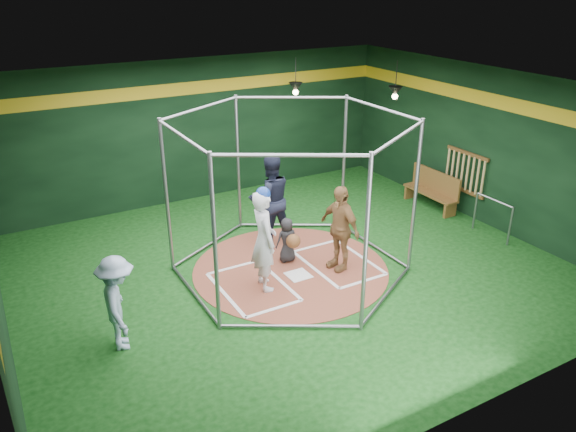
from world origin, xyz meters
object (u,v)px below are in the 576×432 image
visitor_leopard (340,228)px  umpire (270,199)px  dugout_bench (433,189)px  batter_figure (264,239)px

visitor_leopard → umpire: umpire is taller
dugout_bench → visitor_leopard: bearing=-158.8°
batter_figure → visitor_leopard: batter_figure is taller
visitor_leopard → batter_figure: bearing=-100.5°
umpire → dugout_bench: size_ratio=1.22×
visitor_leopard → dugout_bench: (3.78, 1.46, -0.39)m
batter_figure → dugout_bench: (5.36, 1.40, -0.51)m
batter_figure → umpire: (1.00, 1.65, -0.01)m
visitor_leopard → umpire: (-0.58, 1.72, 0.11)m
batter_figure → dugout_bench: size_ratio=1.24×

